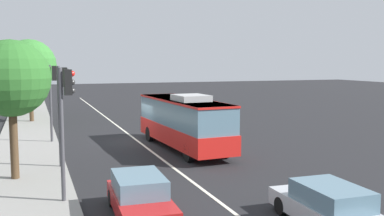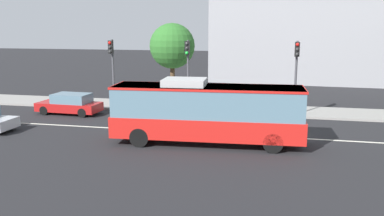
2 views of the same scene
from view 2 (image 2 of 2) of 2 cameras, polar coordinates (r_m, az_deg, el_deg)
name	(u,v)px [view 2 (image 2 of 2)]	position (r m, az deg, el deg)	size (l,w,h in m)	color
ground_plane	(275,137)	(23.42, 11.62, -4.04)	(160.00, 160.00, 0.00)	black
sidewalk_kerb	(276,111)	(30.27, 11.80, -0.41)	(80.00, 3.82, 0.14)	gray
lane_centre_line	(275,137)	(23.42, 11.62, -4.02)	(76.00, 0.16, 0.01)	silver
transit_bus	(207,110)	(21.28, 2.08, -0.34)	(10.13, 3.08, 3.46)	red
sedan_red	(70,104)	(30.10, -16.78, 0.55)	(4.58, 2.01, 1.46)	#B21919
traffic_light_near_corner	(112,62)	(30.71, -11.18, 6.38)	(0.32, 0.62, 5.20)	#47474C
traffic_light_mid_block	(188,64)	(28.67, -0.62, 6.25)	(0.33, 0.62, 5.20)	#47474C
traffic_light_far_corner	(296,66)	(28.13, 14.46, 5.79)	(0.32, 0.62, 5.20)	#47474C
street_tree_kerbside_centre	(172,46)	(31.19, -2.80, 8.66)	(3.44, 3.44, 6.40)	#4C3823
office_block_background	(327,21)	(50.58, 18.46, 11.59)	(25.86, 14.36, 13.60)	#939399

